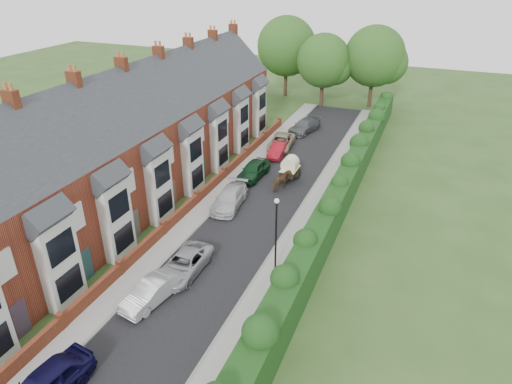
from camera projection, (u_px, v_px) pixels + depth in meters
ground at (197, 296)px, 26.59m from camera, size 140.00×140.00×0.00m
road at (258, 209)px, 35.83m from camera, size 6.00×58.00×0.02m
pavement_hedge_side at (309, 218)px, 34.46m from camera, size 2.20×58.00×0.12m
pavement_house_side at (214, 199)px, 37.08m from camera, size 1.70×58.00×0.12m
kerb_hedge_side at (295, 215)px, 34.80m from camera, size 0.18×58.00×0.13m
kerb_house_side at (223, 201)px, 36.81m from camera, size 0.18×58.00×0.13m
hedge at (334, 204)px, 33.15m from camera, size 2.10×58.00×2.85m
terrace_row at (133, 142)px, 36.36m from camera, size 9.05×40.50×11.50m
garden_wall_row at (197, 198)px, 36.40m from camera, size 0.35×40.35×1.10m
lamppost at (276, 226)px, 27.26m from camera, size 0.32×0.32×5.16m
tree_far_left at (326, 62)px, 57.91m from camera, size 7.14×6.80×9.29m
tree_far_right at (378, 58)px, 57.30m from camera, size 7.98×7.60×10.31m
tree_far_back at (290, 48)px, 61.93m from camera, size 8.40×8.00×10.82m
car_silver_a at (152, 292)px, 25.94m from camera, size 2.15×4.26×1.34m
car_silver_b at (185, 264)px, 28.35m from camera, size 2.17×4.65×1.29m
car_white at (229, 198)px, 35.90m from camera, size 2.48×5.04×1.41m
car_green at (254, 170)px, 40.61m from camera, size 1.98×4.47×1.50m
car_red at (278, 150)px, 45.15m from camera, size 1.55×3.94×1.28m
car_beige at (281, 142)px, 46.91m from camera, size 2.72×5.05×1.35m
car_grey at (305, 126)px, 51.23m from camera, size 3.12×5.27×1.43m
horse at (282, 182)px, 38.28m from camera, size 1.38×2.14×1.67m
horse_cart at (290, 167)px, 39.83m from camera, size 1.42×3.15×2.27m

